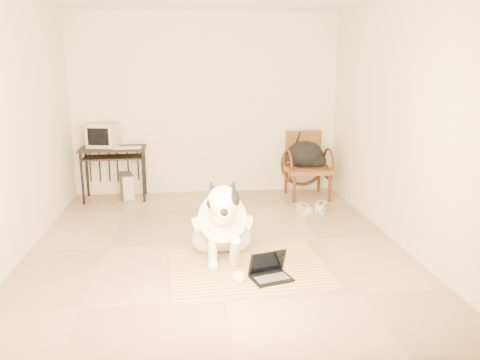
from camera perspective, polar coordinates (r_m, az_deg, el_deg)
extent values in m
plane|color=tan|center=(5.24, -2.91, -7.74)|extent=(4.50, 4.50, 0.00)
plane|color=beige|center=(7.15, -4.14, 9.12)|extent=(4.50, 0.00, 4.50)
plane|color=beige|center=(2.70, -0.35, 1.63)|extent=(4.50, 0.00, 4.50)
plane|color=beige|center=(5.20, -25.80, 6.11)|extent=(0.00, 4.50, 4.50)
plane|color=beige|center=(5.41, 18.73, 6.98)|extent=(0.00, 4.50, 4.50)
cube|color=#B87C11|center=(4.22, 2.13, -13.16)|extent=(1.52, 0.31, 0.02)
cube|color=#38793B|center=(4.42, 1.52, -11.83)|extent=(1.52, 0.31, 0.02)
cube|color=#664C8B|center=(4.63, 0.97, -10.62)|extent=(1.52, 0.31, 0.02)
cube|color=gold|center=(4.84, 0.47, -9.51)|extent=(1.52, 0.31, 0.02)
cube|color=#C5A691|center=(5.05, 0.01, -8.49)|extent=(1.52, 0.31, 0.02)
sphere|color=white|center=(4.96, -4.06, -7.13)|extent=(0.31, 0.31, 0.31)
sphere|color=white|center=(4.97, -0.55, -7.04)|extent=(0.31, 0.31, 0.31)
ellipsoid|color=white|center=(4.94, -2.30, -6.87)|extent=(0.39, 0.35, 0.32)
ellipsoid|color=white|center=(4.69, -2.22, -5.22)|extent=(0.41, 0.73, 0.68)
cylinder|color=silver|center=(4.70, -2.23, -5.18)|extent=(0.48, 0.62, 0.62)
sphere|color=white|center=(4.45, -2.13, -4.22)|extent=(0.26, 0.26, 0.26)
sphere|color=white|center=(4.30, -2.09, -2.56)|extent=(0.29, 0.29, 0.29)
ellipsoid|color=black|center=(4.30, -1.50, -2.30)|extent=(0.22, 0.25, 0.21)
cylinder|color=white|center=(4.20, -2.00, -3.61)|extent=(0.13, 0.15, 0.12)
sphere|color=black|center=(4.12, -1.95, -3.95)|extent=(0.07, 0.07, 0.07)
cone|color=black|center=(4.33, -3.39, -0.91)|extent=(0.15, 0.15, 0.18)
cone|color=black|center=(4.34, -0.89, -0.86)|extent=(0.14, 0.15, 0.18)
torus|color=silver|center=(4.42, -2.12, -3.67)|extent=(0.26, 0.14, 0.23)
cylinder|color=white|center=(4.54, -3.37, -8.08)|extent=(0.09, 0.13, 0.43)
cylinder|color=white|center=(4.44, -0.69, -8.92)|extent=(0.10, 0.39, 0.44)
sphere|color=white|center=(4.59, -3.33, -10.32)|extent=(0.11, 0.11, 0.11)
sphere|color=white|center=(4.32, -0.16, -11.78)|extent=(0.12, 0.12, 0.12)
cone|color=black|center=(5.24, -2.63, -7.13)|extent=(0.20, 0.44, 0.11)
cube|color=black|center=(4.38, 3.84, -11.89)|extent=(0.41, 0.34, 0.02)
cube|color=#4D4D50|center=(4.36, 3.90, -11.81)|extent=(0.33, 0.22, 0.00)
cube|color=black|center=(4.40, 3.35, -9.97)|extent=(0.37, 0.18, 0.23)
cube|color=black|center=(4.39, 3.40, -9.98)|extent=(0.32, 0.15, 0.21)
cube|color=black|center=(7.02, -15.22, 3.73)|extent=(0.95, 0.56, 0.03)
cube|color=black|center=(6.99, -15.23, 2.70)|extent=(0.84, 0.45, 0.02)
cylinder|color=black|center=(6.95, -18.68, 0.12)|extent=(0.04, 0.04, 0.74)
cylinder|color=black|center=(7.36, -18.13, 0.90)|extent=(0.04, 0.04, 0.74)
cylinder|color=black|center=(6.85, -11.70, 0.37)|extent=(0.04, 0.04, 0.74)
cylinder|color=black|center=(7.27, -11.54, 1.15)|extent=(0.04, 0.04, 0.74)
cube|color=#B5AB8E|center=(7.09, -16.35, 5.29)|extent=(0.46, 0.44, 0.35)
cube|color=black|center=(6.92, -16.91, 5.06)|extent=(0.30, 0.08, 0.24)
cube|color=#B5AB8E|center=(6.88, -13.58, 3.86)|extent=(0.39, 0.15, 0.03)
cube|color=#4D4D50|center=(7.14, -13.59, -0.71)|extent=(0.26, 0.42, 0.37)
cube|color=#A3A3A7|center=(6.95, -13.38, -1.09)|extent=(0.16, 0.05, 0.35)
cube|color=brown|center=(7.02, 8.24, 1.31)|extent=(0.65, 0.63, 0.07)
cylinder|color=#33180E|center=(7.01, 8.25, 1.66)|extent=(0.59, 0.59, 0.04)
cube|color=brown|center=(7.23, 7.70, 4.09)|extent=(0.55, 0.06, 0.48)
cylinder|color=#33180E|center=(6.75, 6.64, -1.14)|extent=(0.05, 0.05, 0.40)
cylinder|color=#33180E|center=(7.25, 5.60, -0.08)|extent=(0.05, 0.05, 0.40)
cylinder|color=#33180E|center=(6.90, 10.88, -0.97)|extent=(0.05, 0.05, 0.40)
cylinder|color=#33180E|center=(7.39, 9.59, 0.05)|extent=(0.05, 0.05, 0.40)
ellipsoid|color=black|center=(6.96, 7.92, 3.04)|extent=(0.54, 0.45, 0.40)
ellipsoid|color=black|center=(6.95, 9.10, 2.31)|extent=(0.34, 0.28, 0.23)
cube|color=silver|center=(6.35, 7.85, -3.88)|extent=(0.16, 0.31, 0.03)
cube|color=gray|center=(6.33, 7.86, -3.53)|extent=(0.15, 0.30, 0.09)
cube|color=#9F2015|center=(6.32, 7.87, -3.19)|extent=(0.07, 0.15, 0.02)
cube|color=silver|center=(6.46, 9.76, -3.62)|extent=(0.25, 0.34, 0.03)
cube|color=gray|center=(6.45, 9.78, -3.25)|extent=(0.24, 0.33, 0.10)
cube|color=#9F2015|center=(6.44, 9.79, -2.88)|extent=(0.11, 0.17, 0.02)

